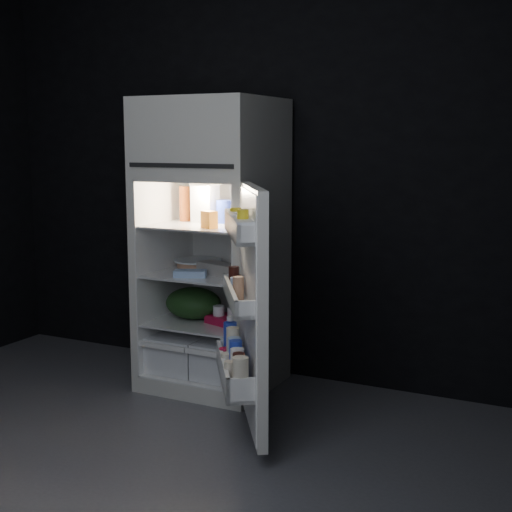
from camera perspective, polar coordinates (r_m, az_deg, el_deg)
The scene contains 17 objects.
floor at distance 3.53m, azimuth -11.92°, elevation -16.67°, with size 4.00×3.40×0.00m, color #58585E.
wall_back at distance 4.63m, azimuth 0.71°, elevation 7.01°, with size 4.00×0.00×2.70m, color black.
refrigerator at distance 4.40m, azimuth -3.40°, elevation 1.73°, with size 0.76×0.71×1.78m.
fridge_door at distance 3.58m, azimuth -0.71°, elevation -4.46°, with size 0.55×0.71×1.22m.
milk_jug at distance 4.45m, azimuth -4.09°, elevation 4.26°, with size 0.13×0.13×0.24m, color white.
mayo_jar at distance 4.40m, azimuth -2.53°, elevation 3.57°, with size 0.10×0.10×0.14m, color #2036B1.
jam_jar at distance 4.29m, azimuth -0.82°, elevation 3.37°, with size 0.09×0.09×0.13m, color black.
amber_bottle at distance 4.51m, azimuth -5.70°, elevation 4.19°, with size 0.07×0.07×0.22m, color #AB4C1B.
small_carton at distance 4.14m, azimuth -3.76°, elevation 2.92°, with size 0.09×0.06×0.10m, color orange.
egg_carton at distance 4.31m, azimuth -2.85°, elevation -1.05°, with size 0.31×0.12×0.07m, color gray.
pie at distance 4.58m, azimuth -4.67°, elevation -0.65°, with size 0.27×0.27×0.04m, color #AD7B5B.
flat_package at distance 4.26m, azimuth -5.29°, elevation -1.40°, with size 0.19×0.10×0.04m, color #8DACDA.
wrapped_pkg at distance 4.39m, azimuth -0.45°, elevation -0.98°, with size 0.12×0.10×0.05m, color beige.
produce_bag at distance 4.48m, azimuth -5.03°, elevation -3.77°, with size 0.36×0.30×0.20m, color #193815.
yogurt_tray at distance 4.34m, azimuth -2.30°, elevation -5.17°, with size 0.26×0.14×0.05m, color #A90E32.
small_can_red at distance 4.50m, azimuth -0.79°, elevation -4.37°, with size 0.06×0.06×0.09m, color #A90E32.
small_can_silver at distance 4.48m, azimuth 0.02°, elevation -4.42°, with size 0.07×0.07×0.09m, color silver.
Camera 1 is at (2.00, -2.47, 1.53)m, focal length 50.00 mm.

